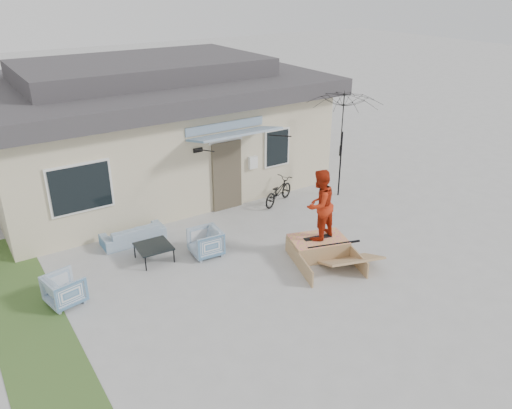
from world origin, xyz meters
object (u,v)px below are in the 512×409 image
armchair_right (205,241)px  coffee_table (154,253)px  skateboard (318,237)px  skate_ramp (318,247)px  armchair_left (64,288)px  bicycle (278,189)px  skater (320,204)px  loveseat (133,231)px  patio_umbrella (342,143)px

armchair_right → coffee_table: bearing=-106.8°
skateboard → skate_ramp: bearing=-93.3°
armchair_left → skateboard: armchair_left is taller
bicycle → skater: size_ratio=0.83×
loveseat → skate_ramp: size_ratio=0.90×
loveseat → skate_ramp: bearing=138.9°
loveseat → armchair_right: bearing=128.5°
bicycle → skate_ramp: 3.34m
skater → skate_ramp: bearing=59.6°
skate_ramp → skater: (0.01, 0.04, 1.17)m
bicycle → skater: skater is taller
bicycle → skateboard: size_ratio=2.05×
armchair_left → skater: (5.87, -1.30, 1.02)m
armchair_left → patio_umbrella: patio_umbrella is taller
loveseat → skateboard: 4.83m
armchair_left → armchair_right: bearing=-98.5°
bicycle → skateboard: (-1.01, -3.13, 0.00)m
skater → loveseat: bearing=-54.1°
coffee_table → skater: bearing=-28.8°
skate_ramp → skater: bearing=90.0°
skate_ramp → skater: 1.17m
skater → armchair_left: bearing=-26.0°
coffee_table → bicycle: bearing=14.3°
loveseat → skateboard: bearing=139.4°
armchair_left → bicycle: size_ratio=0.50×
skateboard → skater: bearing=-166.4°
armchair_left → bicycle: bicycle is taller
armchair_right → coffee_table: armchair_right is taller
armchair_right → patio_umbrella: size_ratio=0.28×
patio_umbrella → skateboard: size_ratio=3.77×
armchair_right → bicycle: 3.75m
loveseat → skater: (3.67, -3.14, 1.07)m
skateboard → armchair_right: bearing=161.1°
armchair_right → skater: skater is taller
patio_umbrella → skateboard: 4.15m
patio_umbrella → loveseat: bearing=175.2°
skater → skateboard: bearing=166.4°
skate_ramp → skater: skater is taller
armchair_right → armchair_left: bearing=-82.7°
armchair_left → skater: bearing=-114.4°
armchair_left → armchair_right: (3.50, 0.21, 0.01)m
loveseat → skate_ramp: (3.65, -3.18, -0.09)m
bicycle → skate_ramp: bearing=137.4°
armchair_left → patio_umbrella: size_ratio=0.27×
skate_ramp → skateboard: 0.25m
patio_umbrella → skateboard: patio_umbrella is taller
coffee_table → bicycle: (4.58, 1.17, 0.27)m
loveseat → patio_umbrella: patio_umbrella is taller
armchair_right → patio_umbrella: patio_umbrella is taller
armchair_right → skater: 2.99m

